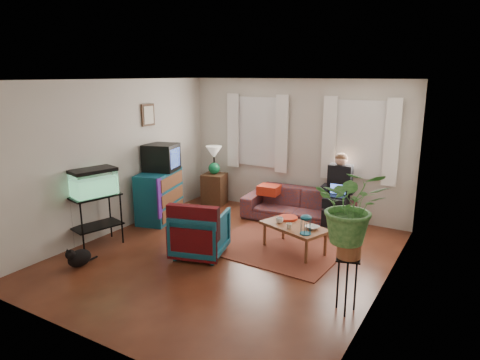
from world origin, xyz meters
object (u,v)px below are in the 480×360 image
Objects in this scene: aquarium_stand at (97,221)px; coffee_table at (294,238)px; sofa at (298,200)px; dresser at (159,196)px; plant_stand at (347,285)px; side_table at (214,189)px; armchair at (200,231)px.

coffee_table is (2.80, 1.38, -0.21)m from aquarium_stand.
sofa is 2.60m from dresser.
coffee_table is at bearing 132.94° from plant_stand.
armchair reaches higher than side_table.
plant_stand is (2.39, -0.46, -0.04)m from armchair.
armchair is (1.28, -2.29, 0.06)m from side_table.
side_table is at bearing 143.14° from plant_stand.
aquarium_stand is 0.82× the size of coffee_table.
aquarium_stand is at bearing -105.33° from dresser.
armchair is at bearing -45.31° from dresser.
aquarium_stand is at bearing -178.96° from plant_stand.
dresser is at bearing 160.59° from plant_stand.
aquarium_stand is 1.09× the size of armchair.
dresser reaches higher than plant_stand.
side_table is (-1.93, 0.08, -0.07)m from sofa.
aquarium_stand reaches higher than coffee_table.
plant_stand is (1.22, -1.31, 0.13)m from coffee_table.
coffee_table is at bearing -17.05° from dresser.
side_table is 4.58m from plant_stand.
aquarium_stand reaches higher than armchair.
sofa is 2.30m from armchair.
dresser is at bearing -155.76° from sofa.
aquarium_stand reaches higher than plant_stand.
sofa reaches higher than side_table.
armchair is 1.13× the size of plant_stand.
plant_stand is (4.01, -1.41, -0.13)m from dresser.
side_table is 2.62m from armchair.
coffee_table is at bearing 40.88° from aquarium_stand.
armchair is (-0.65, -2.20, -0.01)m from sofa.
coffee_table is (1.17, 0.85, -0.17)m from armchair.
coffee_table is at bearing -73.84° from sofa.
sofa reaches higher than plant_stand.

